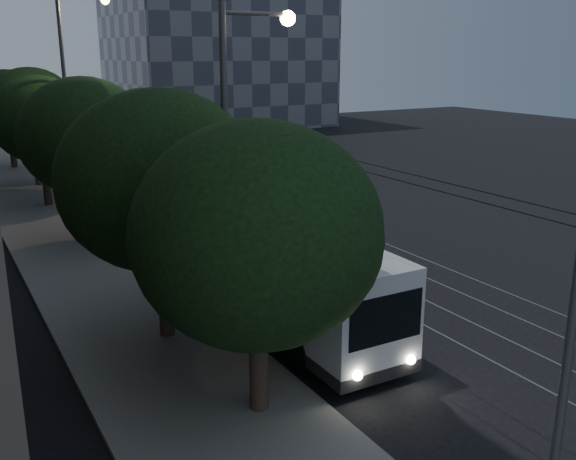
% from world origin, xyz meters
% --- Properties ---
extents(ground, '(120.00, 120.00, 0.00)m').
position_xyz_m(ground, '(0.00, 0.00, 0.00)').
color(ground, black).
rests_on(ground, ground).
extents(sidewalk, '(5.00, 90.00, 0.15)m').
position_xyz_m(sidewalk, '(-7.50, 20.00, 0.07)').
color(sidewalk, gray).
rests_on(sidewalk, ground).
extents(tram_rails, '(4.52, 90.00, 0.02)m').
position_xyz_m(tram_rails, '(2.50, 20.00, 0.01)').
color(tram_rails, '#94949C').
rests_on(tram_rails, ground).
extents(overhead_wires, '(2.23, 90.00, 6.00)m').
position_xyz_m(overhead_wires, '(-4.97, 20.00, 3.47)').
color(overhead_wires, black).
rests_on(overhead_wires, ground).
extents(building_distant_right, '(22.00, 18.00, 24.00)m').
position_xyz_m(building_distant_right, '(18.00, 55.00, 12.00)').
color(building_distant_right, '#3E424F').
rests_on(building_distant_right, ground).
extents(trolleybus, '(2.67, 12.13, 5.63)m').
position_xyz_m(trolleybus, '(-3.40, 2.26, 1.66)').
color(trolleybus, silver).
rests_on(trolleybus, ground).
extents(pickup_silver, '(4.15, 5.84, 1.48)m').
position_xyz_m(pickup_silver, '(-4.30, 12.39, 0.74)').
color(pickup_silver, '#9EA0A5').
rests_on(pickup_silver, ground).
extents(car_white_a, '(2.09, 3.86, 1.25)m').
position_xyz_m(car_white_a, '(-2.70, 14.02, 0.62)').
color(car_white_a, silver).
rests_on(car_white_a, ground).
extents(car_white_b, '(2.30, 5.21, 1.49)m').
position_xyz_m(car_white_b, '(-3.95, 21.15, 0.74)').
color(car_white_b, silver).
rests_on(car_white_b, ground).
extents(car_white_c, '(3.21, 5.03, 1.56)m').
position_xyz_m(car_white_c, '(-2.70, 24.75, 0.78)').
color(car_white_c, silver).
rests_on(car_white_c, ground).
extents(car_white_d, '(2.05, 4.54, 1.51)m').
position_xyz_m(car_white_d, '(-3.46, 32.54, 0.76)').
color(car_white_d, '#BDBDC1').
rests_on(car_white_d, ground).
extents(tree_0, '(5.59, 5.59, 6.92)m').
position_xyz_m(tree_0, '(-6.50, -3.00, 4.40)').
color(tree_0, '#32231B').
rests_on(tree_0, ground).
extents(tree_1, '(5.68, 5.68, 7.35)m').
position_xyz_m(tree_1, '(-7.00, 1.97, 4.78)').
color(tree_1, '#32231B').
rests_on(tree_1, ground).
extents(tree_2, '(5.63, 5.63, 7.28)m').
position_xyz_m(tree_2, '(-6.50, 13.23, 4.74)').
color(tree_2, '#32231B').
rests_on(tree_2, ground).
extents(tree_3, '(5.13, 5.13, 7.08)m').
position_xyz_m(tree_3, '(-7.00, 21.24, 4.76)').
color(tree_3, '#32231B').
rests_on(tree_3, ground).
extents(tree_4, '(5.60, 5.60, 7.37)m').
position_xyz_m(tree_4, '(-6.50, 27.28, 4.84)').
color(tree_4, '#32231B').
rests_on(tree_4, ground).
extents(tree_5, '(5.14, 5.14, 7.07)m').
position_xyz_m(tree_5, '(-6.96, 35.02, 4.74)').
color(tree_5, '#32231B').
rests_on(tree_5, ground).
extents(streetlamp_near, '(2.34, 0.44, 9.63)m').
position_xyz_m(streetlamp_near, '(-4.79, 1.45, 5.82)').
color(streetlamp_near, '#4F4F51').
rests_on(streetlamp_near, ground).
extents(streetlamp_far, '(2.71, 0.44, 11.38)m').
position_xyz_m(streetlamp_far, '(-5.37, 20.05, 6.77)').
color(streetlamp_far, '#4F4F51').
rests_on(streetlamp_far, ground).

